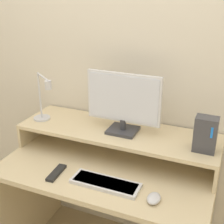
{
  "coord_description": "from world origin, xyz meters",
  "views": [
    {
      "loc": [
        0.62,
        -1.05,
        1.7
      ],
      "look_at": [
        0.01,
        0.37,
        1.05
      ],
      "focal_mm": 50.0,
      "sensor_mm": 36.0,
      "label": 1
    }
  ],
  "objects_px": {
    "desk_lamp": "(43,103)",
    "remote_control": "(56,173)",
    "monitor": "(123,102)",
    "keyboard": "(105,183)",
    "router_dock": "(206,134)",
    "mouse": "(154,198)"
  },
  "relations": [
    {
      "from": "router_dock",
      "to": "remote_control",
      "type": "bearing_deg",
      "value": -158.09
    },
    {
      "from": "mouse",
      "to": "remote_control",
      "type": "distance_m",
      "value": 0.55
    },
    {
      "from": "desk_lamp",
      "to": "router_dock",
      "type": "distance_m",
      "value": 0.97
    },
    {
      "from": "monitor",
      "to": "desk_lamp",
      "type": "relative_size",
      "value": 1.41
    },
    {
      "from": "keyboard",
      "to": "remote_control",
      "type": "relative_size",
      "value": 2.24
    },
    {
      "from": "keyboard",
      "to": "mouse",
      "type": "distance_m",
      "value": 0.27
    },
    {
      "from": "mouse",
      "to": "remote_control",
      "type": "bearing_deg",
      "value": 178.72
    },
    {
      "from": "router_dock",
      "to": "keyboard",
      "type": "height_order",
      "value": "router_dock"
    },
    {
      "from": "desk_lamp",
      "to": "mouse",
      "type": "height_order",
      "value": "desk_lamp"
    },
    {
      "from": "monitor",
      "to": "router_dock",
      "type": "bearing_deg",
      "value": -5.32
    },
    {
      "from": "keyboard",
      "to": "remote_control",
      "type": "distance_m",
      "value": 0.29
    },
    {
      "from": "monitor",
      "to": "mouse",
      "type": "xyz_separation_m",
      "value": [
        0.29,
        -0.35,
        -0.32
      ]
    },
    {
      "from": "router_dock",
      "to": "monitor",
      "type": "bearing_deg",
      "value": 174.68
    },
    {
      "from": "monitor",
      "to": "keyboard",
      "type": "relative_size",
      "value": 1.2
    },
    {
      "from": "keyboard",
      "to": "mouse",
      "type": "relative_size",
      "value": 3.89
    },
    {
      "from": "keyboard",
      "to": "router_dock",
      "type": "bearing_deg",
      "value": 32.1
    },
    {
      "from": "mouse",
      "to": "remote_control",
      "type": "relative_size",
      "value": 0.58
    },
    {
      "from": "desk_lamp",
      "to": "remote_control",
      "type": "bearing_deg",
      "value": -48.12
    },
    {
      "from": "monitor",
      "to": "router_dock",
      "type": "distance_m",
      "value": 0.48
    },
    {
      "from": "mouse",
      "to": "desk_lamp",
      "type": "bearing_deg",
      "value": 160.44
    },
    {
      "from": "keyboard",
      "to": "mouse",
      "type": "xyz_separation_m",
      "value": [
        0.27,
        -0.03,
        0.01
      ]
    },
    {
      "from": "keyboard",
      "to": "mouse",
      "type": "height_order",
      "value": "mouse"
    }
  ]
}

